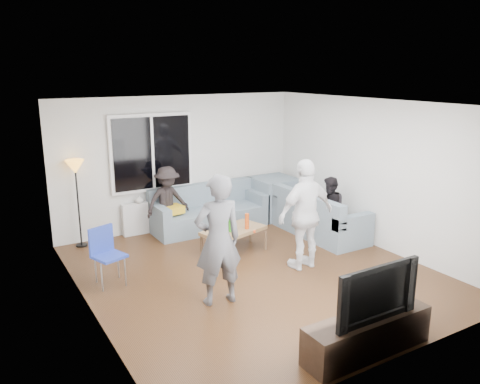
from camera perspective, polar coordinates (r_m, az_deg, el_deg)
floor at (r=7.64m, az=1.68°, el=-9.60°), size 5.00×5.50×0.04m
ceiling at (r=7.00m, az=1.84°, el=10.56°), size 5.00×5.50×0.04m
wall_back at (r=9.60m, az=-7.16°, el=3.56°), size 5.00×0.04×2.60m
wall_front at (r=5.20m, az=18.48°, el=-6.49°), size 5.00×0.04×2.60m
wall_left at (r=6.27m, az=-18.08°, el=-2.89°), size 0.04×5.50×2.60m
wall_right at (r=8.79m, az=15.77°, el=2.12°), size 0.04×5.50×2.60m
window_frame at (r=9.27m, az=-10.42°, el=4.61°), size 1.62×0.06×1.47m
window_glass at (r=9.23m, az=-10.33°, el=4.58°), size 1.50×0.02×1.35m
window_mullion at (r=9.22m, az=-10.31°, el=4.57°), size 0.05×0.03×1.35m
radiator at (r=9.51m, az=-10.00°, el=-2.80°), size 1.30×0.12×0.62m
potted_plant at (r=9.45m, az=-8.56°, el=0.18°), size 0.23×0.20×0.34m
vase at (r=9.28m, az=-11.88°, el=-0.85°), size 0.18×0.18×0.15m
sofa_back_section at (r=9.53m, az=-3.61°, el=-1.85°), size 2.30×0.85×0.85m
sofa_right_section at (r=9.27m, az=9.42°, el=-2.49°), size 2.00×0.85×0.85m
sofa_corner at (r=10.30m, az=4.03°, el=-0.62°), size 0.85×0.85×0.85m
cushion_yellow at (r=9.17m, az=-8.04°, el=-2.07°), size 0.43×0.38×0.14m
cushion_red at (r=9.20m, az=-8.86°, el=-2.05°), size 0.37×0.31×0.13m
coffee_table at (r=8.41m, az=-0.76°, el=-5.68°), size 1.22×0.87×0.40m
pitcher at (r=8.30m, az=-1.26°, el=-3.87°), size 0.17×0.17×0.17m
side_chair at (r=7.31m, az=-15.23°, el=-7.44°), size 0.51×0.51×0.86m
floor_lamp at (r=8.91m, az=-18.63°, el=-1.38°), size 0.32×0.32×1.56m
player_left at (r=6.38m, az=-2.61°, el=-5.72°), size 0.70×0.50×1.79m
player_right at (r=7.59m, az=7.81°, el=-2.65°), size 1.05×0.46×1.76m
spectator_right at (r=9.02m, az=10.66°, el=-1.95°), size 0.46×0.59×1.17m
spectator_back at (r=9.14m, az=-8.59°, el=-1.11°), size 0.91×0.58×1.33m
tv_console at (r=5.75m, az=14.86°, el=-16.02°), size 1.60×0.40×0.44m
television at (r=5.50m, az=15.23°, el=-11.13°), size 1.12×0.15×0.64m
bottle_d at (r=8.31m, az=0.83°, el=-3.48°), size 0.07×0.07×0.27m
bottle_a at (r=8.29m, az=-3.00°, el=-3.61°), size 0.07×0.07×0.25m
bottle_b at (r=8.17m, az=-1.12°, el=-3.88°), size 0.08×0.08×0.25m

